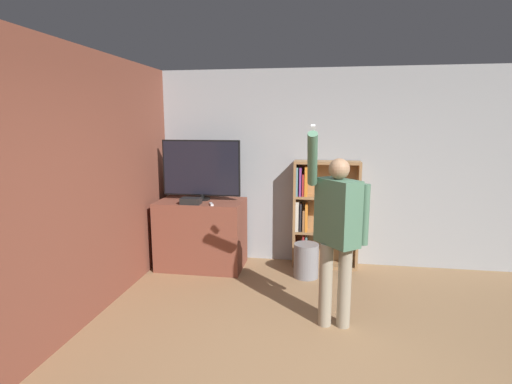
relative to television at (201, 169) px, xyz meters
The scene contains 9 objects.
wall_back 1.71m from the television, 14.42° to the left, with size 6.63×0.06×2.70m.
wall_side_brick 1.28m from the television, 122.56° to the right, with size 0.06×4.55×2.70m.
tv_ledge 0.89m from the television, 90.00° to the right, with size 1.15×0.70×0.93m.
television is the anchor object (origin of this frame).
game_console 0.48m from the television, 101.14° to the right, with size 0.26×0.16×0.08m.
remote_loose 0.56m from the television, 54.97° to the right, with size 0.09×0.14×0.02m.
bookshelf 1.73m from the television, ahead, with size 0.88×0.28×1.47m.
person 2.30m from the television, 39.14° to the right, with size 0.58×0.56×1.97m.
waste_bin 1.85m from the television, ahead, with size 0.32×0.32×0.44m.
Camera 1 is at (-0.07, -2.61, 2.00)m, focal length 28.00 mm.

